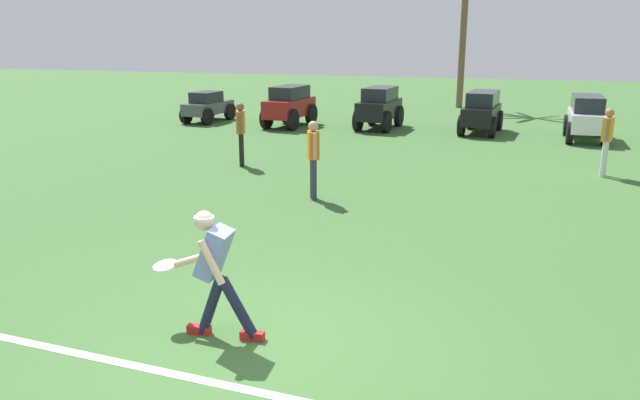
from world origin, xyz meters
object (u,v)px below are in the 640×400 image
(parked_car_slot_b, at_px, (289,105))
(parked_car_slot_e, at_px, (586,116))
(parked_car_slot_a, at_px, (208,106))
(frisbee_thrower, at_px, (215,268))
(teammate_midfield, at_px, (313,153))
(parked_car_slot_c, at_px, (379,107))
(frisbee_in_flight, at_px, (165,266))
(parked_car_slot_d, at_px, (482,111))
(teammate_near_sideline, at_px, (607,136))
(palm_tree_far_left, at_px, (463,14))
(teammate_deep, at_px, (241,128))

(parked_car_slot_b, distance_m, parked_car_slot_e, 9.59)
(parked_car_slot_a, xyz_separation_m, parked_car_slot_b, (3.27, -0.26, 0.18))
(frisbee_thrower, distance_m, parked_car_slot_b, 15.54)
(parked_car_slot_a, bearing_deg, teammate_midfield, -53.23)
(parked_car_slot_a, xyz_separation_m, parked_car_slot_c, (6.37, 0.16, 0.18))
(teammate_midfield, distance_m, parked_car_slot_c, 9.52)
(teammate_midfield, bearing_deg, frisbee_in_flight, -89.84)
(parked_car_slot_c, xyz_separation_m, parked_car_slot_e, (6.50, -0.47, -0.02))
(parked_car_slot_d, bearing_deg, teammate_midfield, -106.16)
(teammate_midfield, relative_size, parked_car_slot_d, 0.63)
(parked_car_slot_a, bearing_deg, parked_car_slot_d, 1.32)
(frisbee_thrower, xyz_separation_m, parked_car_slot_b, (-4.43, 14.89, -0.06))
(frisbee_in_flight, distance_m, teammate_midfield, 5.66)
(frisbee_thrower, bearing_deg, frisbee_in_flight, 167.29)
(parked_car_slot_c, bearing_deg, teammate_near_sideline, -41.44)
(frisbee_thrower, xyz_separation_m, palm_tree_far_left, (0.76, 22.26, 3.12))
(teammate_midfield, bearing_deg, teammate_near_sideline, 33.69)
(teammate_deep, bearing_deg, frisbee_in_flight, -71.96)
(parked_car_slot_a, bearing_deg, parked_car_slot_c, 1.44)
(frisbee_in_flight, bearing_deg, teammate_near_sideline, 58.76)
(teammate_midfield, xyz_separation_m, parked_car_slot_c, (-0.61, 9.50, -0.20))
(palm_tree_far_left, bearing_deg, parked_car_slot_c, -106.80)
(teammate_deep, xyz_separation_m, parked_car_slot_c, (2.02, 7.02, -0.20))
(frisbee_in_flight, height_order, parked_car_slot_b, parked_car_slot_b)
(teammate_near_sideline, distance_m, teammate_midfield, 6.95)
(parked_car_slot_b, bearing_deg, parked_car_slot_a, 175.48)
(frisbee_in_flight, xyz_separation_m, parked_car_slot_a, (-7.00, 14.99, -0.12))
(parked_car_slot_b, bearing_deg, parked_car_slot_e, -0.29)
(frisbee_thrower, height_order, parked_car_slot_b, frisbee_thrower)
(parked_car_slot_d, distance_m, parked_car_slot_e, 3.16)
(parked_car_slot_e, bearing_deg, teammate_midfield, -123.08)
(parked_car_slot_b, relative_size, palm_tree_far_left, 0.40)
(teammate_near_sideline, xyz_separation_m, parked_car_slot_e, (0.10, 5.18, -0.22))
(parked_car_slot_c, relative_size, palm_tree_far_left, 0.40)
(frisbee_thrower, relative_size, teammate_near_sideline, 0.91)
(teammate_deep, height_order, parked_car_slot_c, teammate_deep)
(parked_car_slot_c, xyz_separation_m, palm_tree_far_left, (2.10, 6.95, 3.17))
(frisbee_thrower, bearing_deg, parked_car_slot_d, 82.40)
(teammate_midfield, relative_size, palm_tree_far_left, 0.26)
(frisbee_thrower, distance_m, parked_car_slot_d, 15.51)
(frisbee_thrower, distance_m, teammate_deep, 8.95)
(teammate_deep, xyz_separation_m, palm_tree_far_left, (4.12, 13.96, 2.98))
(parked_car_slot_a, bearing_deg, teammate_near_sideline, -23.26)
(teammate_near_sideline, bearing_deg, parked_car_slot_c, 138.56)
(teammate_near_sideline, height_order, parked_car_slot_c, teammate_near_sideline)
(teammate_midfield, height_order, palm_tree_far_left, palm_tree_far_left)
(frisbee_thrower, relative_size, teammate_midfield, 0.91)
(teammate_midfield, bearing_deg, teammate_deep, 136.66)
(palm_tree_far_left, bearing_deg, teammate_deep, -106.43)
(frisbee_thrower, xyz_separation_m, parked_car_slot_c, (-1.34, 15.31, -0.06))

